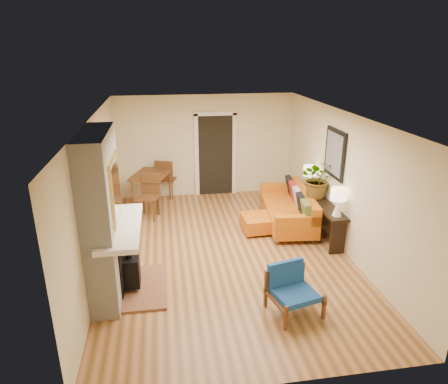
{
  "coord_description": "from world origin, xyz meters",
  "views": [
    {
      "loc": [
        -1.09,
        -6.71,
        3.73
      ],
      "look_at": [
        0.0,
        0.2,
        1.15
      ],
      "focal_mm": 32.0,
      "sensor_mm": 36.0,
      "label": 1
    }
  ],
  "objects": [
    {
      "name": "room_shell",
      "position": [
        0.6,
        2.63,
        1.24
      ],
      "size": [
        6.5,
        6.5,
        6.5
      ],
      "color": "#BB7748",
      "rests_on": "ground"
    },
    {
      "name": "fireplace",
      "position": [
        -2.0,
        -1.0,
        1.24
      ],
      "size": [
        1.09,
        1.68,
        2.6
      ],
      "color": "white",
      "rests_on": "ground"
    },
    {
      "name": "sofa",
      "position": [
        1.63,
        1.06,
        0.37
      ],
      "size": [
        1.12,
        2.2,
        0.84
      ],
      "color": "silver",
      "rests_on": "ground"
    },
    {
      "name": "ottoman",
      "position": [
        0.84,
        0.79,
        0.2
      ],
      "size": [
        0.7,
        0.7,
        0.34
      ],
      "color": "silver",
      "rests_on": "ground"
    },
    {
      "name": "blue_chair",
      "position": [
        0.68,
        -1.89,
        0.38
      ],
      "size": [
        0.82,
        0.8,
        0.71
      ],
      "color": "brown",
      "rests_on": "ground"
    },
    {
      "name": "dining_table",
      "position": [
        -1.33,
        2.56,
        0.66
      ],
      "size": [
        1.21,
        1.92,
        1.01
      ],
      "color": "brown",
      "rests_on": "ground"
    },
    {
      "name": "console_table",
      "position": [
        2.07,
        0.45,
        0.58
      ],
      "size": [
        0.34,
        1.85,
        0.72
      ],
      "color": "black",
      "rests_on": "ground"
    },
    {
      "name": "lamp_near",
      "position": [
        2.07,
        -0.25,
        1.06
      ],
      "size": [
        0.3,
        0.3,
        0.54
      ],
      "color": "white",
      "rests_on": "console_table"
    },
    {
      "name": "lamp_far",
      "position": [
        2.07,
        1.22,
        1.06
      ],
      "size": [
        0.3,
        0.3,
        0.54
      ],
      "color": "white",
      "rests_on": "console_table"
    },
    {
      "name": "houseplant",
      "position": [
        2.06,
        0.73,
        1.14
      ],
      "size": [
        0.81,
        0.73,
        0.83
      ],
      "primitive_type": "imported",
      "rotation": [
        0.0,
        0.0,
        -0.11
      ],
      "color": "#1E5919",
      "rests_on": "console_table"
    }
  ]
}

